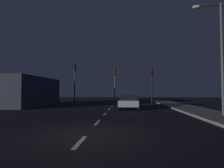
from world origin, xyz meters
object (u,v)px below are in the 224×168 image
Objects in this scene: traffic_signal_center at (115,79)px; traffic_signal_right at (152,79)px; car_stopped_ahead at (129,101)px; street_lamp_right at (217,48)px; traffic_signal_left at (75,76)px.

traffic_signal_right is (4.68, -0.00, -0.02)m from traffic_signal_center.
traffic_signal_center is 1.01× the size of car_stopped_ahead.
car_stopped_ahead is 8.83m from street_lamp_right.
traffic_signal_center is 0.62× the size of street_lamp_right.
traffic_signal_left is at bearing 138.69° from street_lamp_right.
street_lamp_right reaches higher than traffic_signal_right.
car_stopped_ahead is at bearing -72.13° from traffic_signal_center.
traffic_signal_right is at bearing 61.02° from car_stopped_ahead.
traffic_signal_left is 1.12× the size of traffic_signal_center.
car_stopped_ahead is at bearing -37.57° from traffic_signal_left.
traffic_signal_left is 1.14× the size of car_stopped_ahead.
traffic_signal_right is at bearing -0.00° from traffic_signal_center.
traffic_signal_right is 11.41m from street_lamp_right.
street_lamp_right is (7.33, -11.03, 1.23)m from traffic_signal_center.
traffic_signal_right is 0.62× the size of street_lamp_right.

